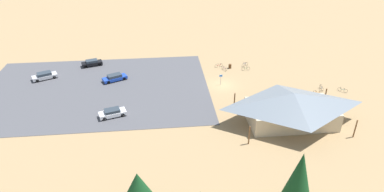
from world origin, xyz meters
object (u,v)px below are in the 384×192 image
object	(u,v)px
lot_sign	(221,78)
pine_center	(300,176)
bicycle_teal_yard_front	(343,90)
car_black_second_row	(92,63)
car_blue_far_end	(115,78)
bicycle_silver_near_sign	(321,88)
visitor_near_lot	(291,91)
trash_bin	(230,66)
bike_pavilion	(292,106)
car_silver_aisle_side	(45,76)
bicycle_purple_back_row	(224,68)
bicycle_red_yard_center	(219,66)
bicycle_green_front_row	(246,68)
bicycle_orange_edge_south	(318,93)
bicycle_blue_mid_cluster	(245,64)
pine_west	(138,189)
car_white_mid_lot	(112,113)

from	to	relation	value
lot_sign	pine_center	size ratio (longest dim) A/B	0.26
bicycle_teal_yard_front	car_black_second_row	distance (m)	50.40
car_blue_far_end	bicycle_silver_near_sign	bearing A→B (deg)	168.59
lot_sign	visitor_near_lot	distance (m)	13.04
trash_bin	lot_sign	xyz separation A→B (m)	(3.34, 7.41, 0.96)
bike_pavilion	trash_bin	distance (m)	22.07
bicycle_teal_yard_front	bike_pavilion	bearing A→B (deg)	33.46
bicycle_teal_yard_front	car_silver_aisle_side	bearing A→B (deg)	-11.35
pine_center	car_black_second_row	distance (m)	51.84
bicycle_purple_back_row	bicycle_red_yard_center	bearing A→B (deg)	-60.38
bicycle_green_front_row	car_silver_aisle_side	world-z (taller)	car_silver_aisle_side
car_black_second_row	visitor_near_lot	distance (m)	41.26
bicycle_teal_yard_front	car_blue_far_end	distance (m)	42.97
car_silver_aisle_side	car_black_second_row	bearing A→B (deg)	-146.06
bicycle_orange_edge_south	car_black_second_row	xyz separation A→B (m)	(42.57, -17.34, 0.36)
bicycle_silver_near_sign	bicycle_orange_edge_south	xyz separation A→B (m)	(1.43, 1.80, -0.02)
bicycle_blue_mid_cluster	visitor_near_lot	distance (m)	14.69
trash_bin	visitor_near_lot	bearing A→B (deg)	122.92
pine_center	car_black_second_row	size ratio (longest dim) A/B	1.84
trash_bin	lot_sign	size ratio (longest dim) A/B	0.41
trash_bin	pine_center	xyz separation A→B (m)	(1.01, 39.12, 4.88)
bicycle_blue_mid_cluster	pine_west	bearing A→B (deg)	61.95
bicycle_blue_mid_cluster	bicycle_purple_back_row	world-z (taller)	bicycle_blue_mid_cluster
car_white_mid_lot	trash_bin	bearing A→B (deg)	-143.59
bicycle_teal_yard_front	bicycle_orange_edge_south	bearing A→B (deg)	6.43
bicycle_purple_back_row	trash_bin	bearing A→B (deg)	-149.60
lot_sign	bicycle_green_front_row	bearing A→B (deg)	-136.53
bicycle_orange_edge_south	pine_west	bearing A→B (deg)	39.35
bike_pavilion	bicycle_red_yard_center	distance (m)	23.45
car_black_second_row	visitor_near_lot	world-z (taller)	visitor_near_lot
bicycle_purple_back_row	car_black_second_row	world-z (taller)	car_black_second_row
visitor_near_lot	car_silver_aisle_side	bearing A→B (deg)	-14.29
pine_center	bicycle_red_yard_center	distance (m)	40.23
pine_center	car_blue_far_end	xyz separation A→B (m)	(22.56, -35.58, -4.63)
bicycle_orange_edge_south	visitor_near_lot	size ratio (longest dim) A/B	0.87
bicycle_red_yard_center	bicycle_teal_yard_front	bearing A→B (deg)	147.24
car_silver_aisle_side	car_blue_far_end	xyz separation A→B (m)	(-13.79, 2.19, -0.04)
bicycle_red_yard_center	bicycle_green_front_row	xyz separation A→B (m)	(-5.32, 2.11, 0.02)
bike_pavilion	bicycle_silver_near_sign	xyz separation A→B (m)	(-9.72, -9.99, -2.55)
bicycle_purple_back_row	visitor_near_lot	world-z (taller)	visitor_near_lot
bicycle_purple_back_row	car_white_mid_lot	distance (m)	26.65
lot_sign	bicycle_orange_edge_south	xyz separation A→B (m)	(-16.85, 5.70, -1.05)
lot_sign	bicycle_orange_edge_south	size ratio (longest dim) A/B	1.51
lot_sign	car_silver_aisle_side	bearing A→B (deg)	-10.09
bicycle_orange_edge_south	car_blue_far_end	distance (m)	38.29
car_black_second_row	trash_bin	bearing A→B (deg)	171.72
bicycle_teal_yard_front	bicycle_green_front_row	size ratio (longest dim) A/B	0.75
bicycle_blue_mid_cluster	car_black_second_row	xyz separation A→B (m)	(32.49, -3.43, 0.32)
car_silver_aisle_side	car_blue_far_end	world-z (taller)	car_silver_aisle_side
pine_center	bicycle_purple_back_row	distance (m)	38.64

